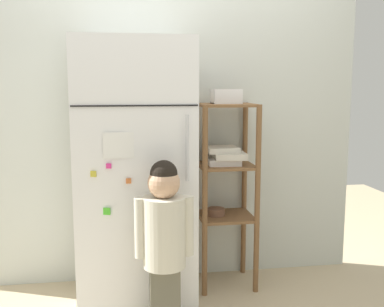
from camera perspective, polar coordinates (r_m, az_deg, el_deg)
The scene contains 6 objects.
ground_plane at distance 3.13m, azimuth -2.06°, elevation -17.45°, with size 6.00×6.00×0.00m, color tan.
kitchen_wall_back at distance 3.20m, azimuth -2.96°, elevation 3.14°, with size 2.69×0.03×2.14m, color silver.
refrigerator at distance 2.87m, azimuth -7.12°, elevation -2.60°, with size 0.70×0.69×1.64m.
child_standing at distance 2.48m, azimuth -3.47°, elevation -9.67°, with size 0.32×0.23×0.98m.
pantry_shelf_unit at distance 3.10m, azimuth 4.16°, elevation -2.61°, with size 0.38×0.36×1.25m.
fruit_bin at distance 3.05m, azimuth 4.30°, elevation 6.91°, with size 0.19×0.14×0.09m.
Camera 1 is at (-0.33, -2.79, 1.37)m, focal length 42.85 mm.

